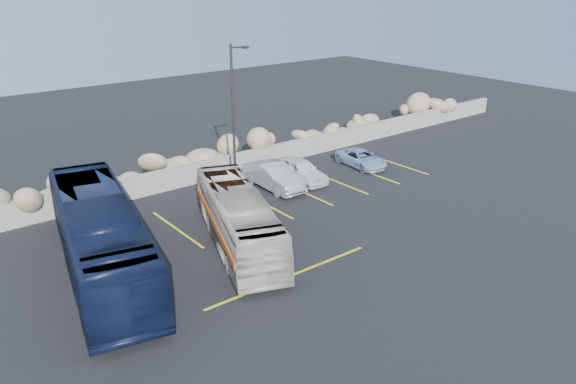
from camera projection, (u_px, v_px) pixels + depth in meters
ground at (312, 270)px, 22.99m from camera, size 90.00×90.00×0.00m
seawall at (174, 178)px, 31.54m from camera, size 60.00×0.40×1.20m
riprap_pile at (163, 161)px, 32.16m from camera, size 54.00×2.80×2.60m
parking_lines at (311, 202)px, 29.74m from camera, size 18.16×9.36×0.01m
lamppost at (234, 115)px, 29.83m from camera, size 1.14×0.18×8.00m
vintage_bus at (238, 219)px, 24.66m from camera, size 5.24×9.39×2.57m
tour_coach at (100, 237)px, 22.17m from camera, size 5.12×11.91×3.23m
car_a at (301, 170)px, 32.59m from camera, size 1.71×3.94×1.32m
car_b at (274, 176)px, 31.46m from camera, size 1.60×4.34×1.42m
car_d at (361, 158)px, 35.10m from camera, size 2.05×3.84×1.03m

